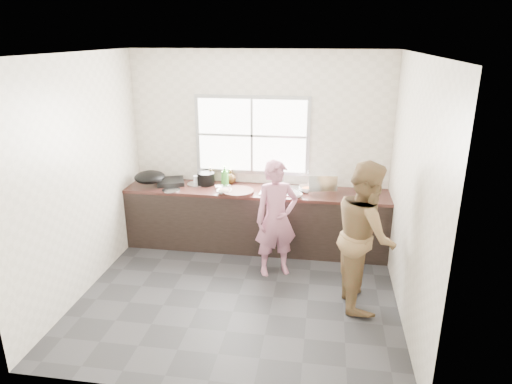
% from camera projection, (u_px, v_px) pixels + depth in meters
% --- Properties ---
extents(floor, '(3.60, 3.20, 0.01)m').
position_uv_depth(floor, '(239.00, 295.00, 5.33)').
color(floor, '#2A2A2D').
rests_on(floor, ground).
extents(ceiling, '(3.60, 3.20, 0.01)m').
position_uv_depth(ceiling, '(236.00, 53.00, 4.44)').
color(ceiling, silver).
rests_on(ceiling, wall_back).
extents(wall_back, '(3.60, 0.01, 2.70)m').
position_uv_depth(wall_back, '(259.00, 149.00, 6.39)').
color(wall_back, beige).
rests_on(wall_back, ground).
extents(wall_left, '(0.01, 3.20, 2.70)m').
position_uv_depth(wall_left, '(81.00, 177.00, 5.15)').
color(wall_left, beige).
rests_on(wall_left, ground).
extents(wall_right, '(0.01, 3.20, 2.70)m').
position_uv_depth(wall_right, '(412.00, 193.00, 4.63)').
color(wall_right, beige).
rests_on(wall_right, ground).
extents(wall_front, '(3.60, 0.01, 2.70)m').
position_uv_depth(wall_front, '(196.00, 251.00, 3.39)').
color(wall_front, beige).
rests_on(wall_front, ground).
extents(cabinet, '(3.60, 0.62, 0.82)m').
position_uv_depth(cabinet, '(256.00, 220.00, 6.40)').
color(cabinet, black).
rests_on(cabinet, floor).
extents(countertop, '(3.60, 0.64, 0.04)m').
position_uv_depth(countertop, '(256.00, 191.00, 6.26)').
color(countertop, '#351A15').
rests_on(countertop, cabinet).
extents(sink, '(0.55, 0.45, 0.02)m').
position_uv_depth(sink, '(281.00, 191.00, 6.20)').
color(sink, silver).
rests_on(sink, countertop).
extents(faucet, '(0.02, 0.02, 0.30)m').
position_uv_depth(faucet, '(283.00, 176.00, 6.34)').
color(faucet, silver).
rests_on(faucet, countertop).
extents(window_frame, '(1.60, 0.05, 1.10)m').
position_uv_depth(window_frame, '(252.00, 135.00, 6.32)').
color(window_frame, '#9EA0A5').
rests_on(window_frame, wall_back).
extents(window_glazing, '(1.50, 0.01, 1.00)m').
position_uv_depth(window_glazing, '(252.00, 136.00, 6.30)').
color(window_glazing, white).
rests_on(window_glazing, window_frame).
extents(woman, '(0.59, 0.50, 1.37)m').
position_uv_depth(woman, '(276.00, 222.00, 5.61)').
color(woman, '#BA6F8A').
rests_on(woman, floor).
extents(person_side, '(0.73, 0.88, 1.65)m').
position_uv_depth(person_side, '(365.00, 235.00, 4.93)').
color(person_side, brown).
rests_on(person_side, floor).
extents(cutting_board, '(0.47, 0.47, 0.04)m').
position_uv_depth(cutting_board, '(238.00, 192.00, 6.10)').
color(cutting_board, black).
rests_on(cutting_board, countertop).
extents(cleaver, '(0.23, 0.17, 0.01)m').
position_uv_depth(cleaver, '(223.00, 186.00, 6.27)').
color(cleaver, silver).
rests_on(cleaver, cutting_board).
extents(bowl_mince, '(0.20, 0.20, 0.05)m').
position_uv_depth(bowl_mince, '(224.00, 191.00, 6.11)').
color(bowl_mince, silver).
rests_on(bowl_mince, countertop).
extents(bowl_crabs, '(0.24, 0.24, 0.06)m').
position_uv_depth(bowl_crabs, '(307.00, 189.00, 6.17)').
color(bowl_crabs, silver).
rests_on(bowl_crabs, countertop).
extents(bowl_held, '(0.21, 0.21, 0.06)m').
position_uv_depth(bowl_held, '(297.00, 195.00, 5.96)').
color(bowl_held, white).
rests_on(bowl_held, countertop).
extents(black_pot, '(0.25, 0.25, 0.17)m').
position_uv_depth(black_pot, '(206.00, 179.00, 6.43)').
color(black_pot, black).
rests_on(black_pot, countertop).
extents(plate_food, '(0.28, 0.28, 0.02)m').
position_uv_depth(plate_food, '(206.00, 183.00, 6.48)').
color(plate_food, white).
rests_on(plate_food, countertop).
extents(bottle_green, '(0.14, 0.14, 0.28)m').
position_uv_depth(bottle_green, '(225.00, 176.00, 6.39)').
color(bottle_green, '#37872C').
rests_on(bottle_green, countertop).
extents(bottle_brown_tall, '(0.11, 0.12, 0.21)m').
position_uv_depth(bottle_brown_tall, '(211.00, 175.00, 6.53)').
color(bottle_brown_tall, '#412D10').
rests_on(bottle_brown_tall, countertop).
extents(bottle_brown_short, '(0.18, 0.18, 0.18)m').
position_uv_depth(bottle_brown_short, '(231.00, 177.00, 6.49)').
color(bottle_brown_short, '#442B11').
rests_on(bottle_brown_short, countertop).
extents(glass_jar, '(0.08, 0.08, 0.11)m').
position_uv_depth(glass_jar, '(196.00, 180.00, 6.51)').
color(glass_jar, silver).
rests_on(glass_jar, countertop).
extents(burner, '(0.48, 0.48, 0.06)m').
position_uv_depth(burner, '(170.00, 182.00, 6.50)').
color(burner, black).
rests_on(burner, countertop).
extents(wok, '(0.54, 0.54, 0.16)m').
position_uv_depth(wok, '(150.00, 177.00, 6.33)').
color(wok, black).
rests_on(wok, burner).
extents(dish_rack, '(0.40, 0.30, 0.28)m').
position_uv_depth(dish_rack, '(322.00, 183.00, 6.07)').
color(dish_rack, white).
rests_on(dish_rack, countertop).
extents(pot_lid_left, '(0.28, 0.28, 0.01)m').
position_uv_depth(pot_lid_left, '(171.00, 190.00, 6.22)').
color(pot_lid_left, '#AAACB1').
rests_on(pot_lid_left, countertop).
extents(pot_lid_right, '(0.34, 0.34, 0.01)m').
position_uv_depth(pot_lid_right, '(197.00, 184.00, 6.47)').
color(pot_lid_right, silver).
rests_on(pot_lid_right, countertop).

